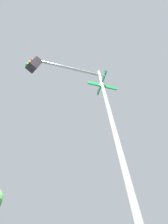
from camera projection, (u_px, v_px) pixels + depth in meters
traffic_signal_near at (71, 85)px, 3.69m from camera, size 2.04×2.77×6.25m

